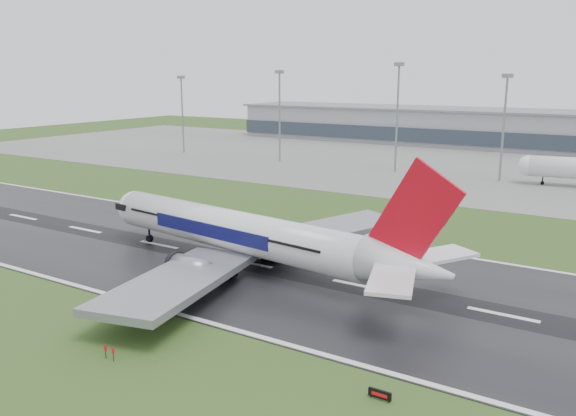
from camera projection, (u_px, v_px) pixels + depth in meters
The scene contains 10 objects.
ground at pixel (249, 263), 95.43m from camera, with size 520.00×520.00×0.00m, color #2A471A.
runway at pixel (249, 263), 95.42m from camera, with size 400.00×45.00×0.10m, color black.
apron at pixel (462, 165), 198.99m from camera, with size 400.00×130.00×0.08m, color slate.
terminal at pixel (503, 130), 247.05m from camera, with size 240.00×36.00×15.00m, color gray.
main_airliner at pixel (253, 210), 89.86m from camera, with size 65.47×62.36×19.33m, color silver, non-canonical shape.
runway_sign at pixel (380, 395), 55.29m from camera, with size 2.30×0.26×1.04m, color black, non-canonical shape.
floodmast_0 at pixel (183, 116), 228.03m from camera, with size 0.64×0.64×28.60m, color gray.
floodmast_1 at pixel (280, 118), 204.65m from camera, with size 0.64×0.64×30.51m, color gray.
floodmast_2 at pixel (397, 120), 182.06m from camera, with size 0.64×0.64×32.66m, color gray.
floodmast_3 at pixel (503, 131), 165.97m from camera, with size 0.64×0.64×29.26m, color gray.
Camera 1 is at (53.37, -73.99, 30.13)m, focal length 36.42 mm.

